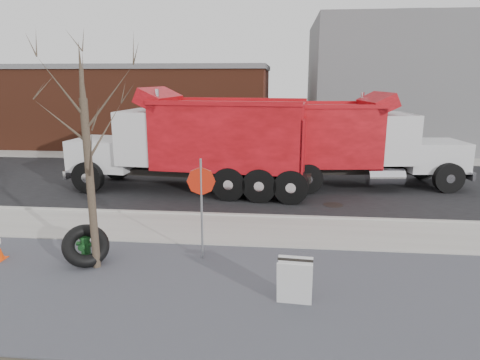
# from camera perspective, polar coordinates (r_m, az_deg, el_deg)

# --- Properties ---
(ground) EXTENTS (120.00, 120.00, 0.00)m
(ground) POSITION_cam_1_polar(r_m,az_deg,el_deg) (12.54, 0.10, -7.23)
(ground) COLOR #383328
(ground) RESTS_ON ground
(gravel_verge) EXTENTS (60.00, 5.00, 0.03)m
(gravel_verge) POSITION_cam_1_polar(r_m,az_deg,el_deg) (9.36, -2.09, -14.68)
(gravel_verge) COLOR slate
(gravel_verge) RESTS_ON ground
(sidewalk) EXTENTS (60.00, 2.50, 0.06)m
(sidewalk) POSITION_cam_1_polar(r_m,az_deg,el_deg) (12.76, 0.21, -6.71)
(sidewalk) COLOR #9E9B93
(sidewalk) RESTS_ON ground
(curb) EXTENTS (60.00, 0.15, 0.11)m
(curb) POSITION_cam_1_polar(r_m,az_deg,el_deg) (13.98, 0.73, -4.79)
(curb) COLOR #9E9B93
(curb) RESTS_ON ground
(road) EXTENTS (60.00, 9.40, 0.02)m
(road) POSITION_cam_1_polar(r_m,az_deg,el_deg) (18.55, 2.02, -0.35)
(road) COLOR black
(road) RESTS_ON ground
(far_sidewalk) EXTENTS (60.00, 2.00, 0.06)m
(far_sidewalk) POSITION_cam_1_polar(r_m,az_deg,el_deg) (24.11, 2.92, 2.91)
(far_sidewalk) COLOR #9E9B93
(far_sidewalk) RESTS_ON ground
(building_grey) EXTENTS (12.00, 10.00, 8.00)m
(building_grey) POSITION_cam_1_polar(r_m,az_deg,el_deg) (30.70, 21.03, 11.77)
(building_grey) COLOR slate
(building_grey) RESTS_ON ground
(building_brick) EXTENTS (20.20, 8.20, 5.30)m
(building_brick) POSITION_cam_1_polar(r_m,az_deg,el_deg) (30.82, -15.69, 9.65)
(building_brick) COLOR #612C1B
(building_brick) RESTS_ON ground
(bare_tree) EXTENTS (3.20, 3.20, 5.20)m
(bare_tree) POSITION_cam_1_polar(r_m,az_deg,el_deg) (10.13, -19.87, 6.24)
(bare_tree) COLOR #382D23
(bare_tree) RESTS_ON ground
(fire_hydrant) EXTENTS (0.47, 0.46, 0.83)m
(fire_hydrant) POSITION_cam_1_polar(r_m,az_deg,el_deg) (11.37, -19.91, -8.23)
(fire_hydrant) COLOR #246027
(fire_hydrant) RESTS_ON ground
(truck_tire) EXTENTS (1.46, 1.42, 1.02)m
(truck_tire) POSITION_cam_1_polar(r_m,az_deg,el_deg) (11.08, -19.86, -8.23)
(truck_tire) COLOR black
(truck_tire) RESTS_ON ground
(stop_sign) EXTENTS (0.70, 0.10, 2.56)m
(stop_sign) POSITION_cam_1_polar(r_m,az_deg,el_deg) (10.37, -5.19, -1.52)
(stop_sign) COLOR gray
(stop_sign) RESTS_ON ground
(sandwich_board) EXTENTS (0.72, 0.49, 0.96)m
(sandwich_board) POSITION_cam_1_polar(r_m,az_deg,el_deg) (8.75, 7.30, -13.27)
(sandwich_board) COLOR silver
(sandwich_board) RESTS_ON ground
(dump_truck_red_a) EXTENTS (9.65, 3.64, 3.82)m
(dump_truck_red_a) POSITION_cam_1_polar(r_m,az_deg,el_deg) (18.03, 13.16, 5.17)
(dump_truck_red_a) COLOR black
(dump_truck_red_a) RESTS_ON ground
(dump_truck_red_b) EXTENTS (9.75, 3.58, 4.02)m
(dump_truck_red_b) POSITION_cam_1_polar(r_m,az_deg,el_deg) (16.94, -5.64, 5.29)
(dump_truck_red_b) COLOR black
(dump_truck_red_b) RESTS_ON ground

